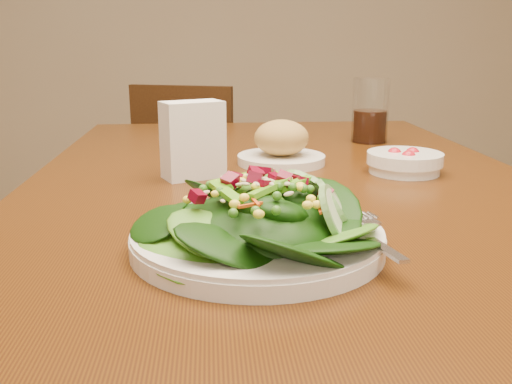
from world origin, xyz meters
TOP-DOWN VIEW (x-y plane):
  - dining_table at (0.00, 0.00)m, footprint 0.90×1.40m
  - chair_far at (-0.19, 1.13)m, footprint 0.49×0.49m
  - salad_plate at (-0.07, -0.33)m, footprint 0.30×0.30m
  - bread_plate at (0.01, 0.13)m, footprint 0.17×0.17m
  - tomato_bowl at (0.22, 0.04)m, footprint 0.14×0.14m
  - drinking_glass at (0.25, 0.36)m, footprint 0.09×0.09m
  - napkin_holder at (-0.16, 0.03)m, footprint 0.12×0.09m

SIDE VIEW (x-z plane):
  - chair_far at x=-0.19m, z-range 0.02..0.86m
  - dining_table at x=0.00m, z-range 0.27..1.02m
  - tomato_bowl at x=0.22m, z-range 0.75..0.79m
  - salad_plate at x=-0.07m, z-range 0.74..0.82m
  - bread_plate at x=0.01m, z-range 0.74..0.83m
  - drinking_glass at x=0.25m, z-range 0.74..0.89m
  - napkin_holder at x=-0.16m, z-range 0.75..0.89m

